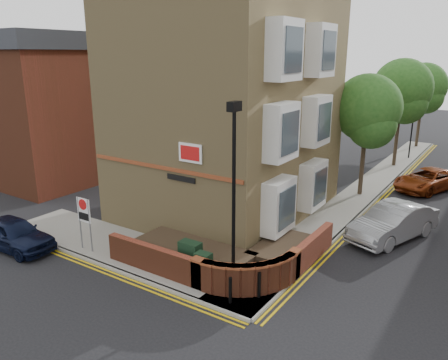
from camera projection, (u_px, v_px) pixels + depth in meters
ground at (174, 293)px, 14.75m from camera, size 120.00×120.00×0.00m
pavement_corner at (132, 251)px, 17.79m from camera, size 13.00×3.00×0.12m
pavement_main at (369, 186)px, 26.47m from camera, size 2.00×32.00×0.12m
kerb_side at (103, 265)px, 16.60m from camera, size 13.00×0.15×0.12m
kerb_main_near at (386, 189)px, 25.93m from camera, size 0.15×32.00×0.12m
yellow_lines_side at (98, 269)px, 16.41m from camera, size 13.00×0.28×0.01m
yellow_lines_main at (391, 190)px, 25.82m from camera, size 0.28×32.00×0.01m
corner_building at (232, 88)px, 20.93m from camera, size 8.95×10.40×13.60m
garden_wall at (216, 265)px, 16.75m from camera, size 6.80×6.00×1.20m
lamppost at (234, 199)px, 13.93m from camera, size 0.25×0.50×6.30m
utility_cabinet_large at (190, 257)px, 15.75m from camera, size 0.80×0.45×1.20m
utility_cabinet_small at (203, 268)px, 15.10m from camera, size 0.55×0.40×1.10m
bollard_near at (230, 290)px, 13.85m from camera, size 0.11×0.11×0.90m
bollard_far at (259, 285)px, 14.17m from camera, size 0.11×0.11×0.90m
zone_sign at (84, 214)px, 17.35m from camera, size 0.72×0.07×2.20m
side_building at (72, 106)px, 27.86m from camera, size 6.40×10.40×9.00m
tree_near at (367, 113)px, 23.61m from camera, size 3.64×3.65×6.70m
tree_mid at (402, 93)px, 29.87m from camera, size 4.03×4.03×7.42m
tree_far at (423, 90)px, 36.34m from camera, size 3.81×3.81×7.00m
traffic_light_assembly at (413, 123)px, 32.69m from camera, size 0.20×0.16×4.20m
navy_hatchback at (13, 234)px, 17.97m from camera, size 3.98×1.77×1.33m
silver_car_near at (393, 222)px, 18.89m from camera, size 3.14×4.94×1.54m
red_car_main at (428, 180)px, 25.75m from camera, size 3.80×5.08×1.28m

